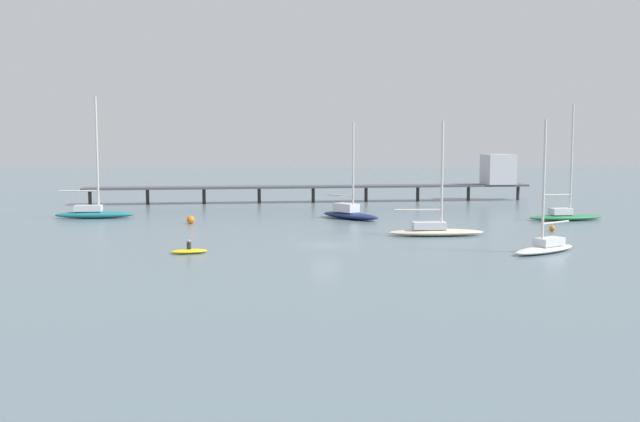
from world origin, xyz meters
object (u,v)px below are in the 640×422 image
Objects in this scene: sailboat_white at (546,245)px; mooring_buoy_inner at (191,220)px; sailboat_navy at (349,213)px; sailboat_teal at (94,211)px; sailboat_green at (565,214)px; dinghy_yellow at (189,251)px; pier at (411,178)px; mooring_buoy_mid at (552,228)px; sailboat_cream at (435,229)px.

mooring_buoy_inner is (-32.26, 22.11, -0.21)m from sailboat_white.
sailboat_teal is at bearing 176.80° from sailboat_navy.
sailboat_teal is at bearing 147.70° from sailboat_white.
sailboat_navy is at bearing 13.76° from mooring_buoy_inner.
dinghy_yellow is at bearing -149.86° from sailboat_green.
pier is 5.04× the size of sailboat_green.
sailboat_navy is (-25.07, 2.53, 0.03)m from sailboat_green.
pier is 21.15× the size of dinghy_yellow.
mooring_buoy_inner is (-43.22, -1.92, -0.27)m from sailboat_green.
pier is 28.21m from sailboat_navy.
mooring_buoy_mid is (-5.21, -9.96, -0.42)m from sailboat_green.
sailboat_navy is 12.72× the size of mooring_buoy_inner.
dinghy_yellow is 37.47m from mooring_buoy_mid.
sailboat_teal is 41.53m from sailboat_cream.
mooring_buoy_mid is (35.00, 13.39, 0.09)m from dinghy_yellow.
pier is at bearing 115.63° from sailboat_green.
sailboat_navy reaches higher than sailboat_white.
mooring_buoy_mid is at bearing 67.75° from sailboat_white.
sailboat_green reaches higher than sailboat_navy.
dinghy_yellow is (-15.13, -25.87, -0.54)m from sailboat_navy.
mooring_buoy_mid is at bearing 20.94° from dinghy_yellow.
dinghy_yellow is (-26.74, -51.42, -3.45)m from pier.
sailboat_cream is at bearing -65.50° from sailboat_navy.
sailboat_teal is 4.51× the size of dinghy_yellow.
sailboat_cream is (37.73, -17.35, -0.18)m from sailboat_teal.
sailboat_teal reaches higher than dinghy_yellow.
sailboat_navy is at bearing 114.50° from sailboat_cream.
sailboat_white is at bearing -34.43° from mooring_buoy_inner.
sailboat_teal is at bearing -150.54° from pier.
sailboat_white is (2.51, -52.10, -3.00)m from pier.
sailboat_white is at bearing -87.25° from pier.
mooring_buoy_mid is (50.46, -14.19, -0.53)m from sailboat_teal.
mooring_buoy_inner is (-3.02, 21.43, 0.24)m from dinghy_yellow.
dinghy_yellow is (-40.20, -23.34, -0.51)m from sailboat_green.
pier is at bearing 45.23° from mooring_buoy_inner.
sailboat_teal is (-42.20, -23.83, -2.83)m from pier.
sailboat_teal is at bearing 175.65° from sailboat_green.
dinghy_yellow is at bearing -120.33° from sailboat_navy.
sailboat_cream is at bearing -23.89° from mooring_buoy_inner.
sailboat_cream is 3.45× the size of dinghy_yellow.
sailboat_green is at bearing 30.14° from dinghy_yellow.
sailboat_navy is (-7.13, 15.64, 0.09)m from sailboat_cream.
dinghy_yellow reaches higher than mooring_buoy_inner.
sailboat_white is at bearing -1.33° from dinghy_yellow.
sailboat_green is at bearing 2.54° from mooring_buoy_inner.
sailboat_green is 22.50× the size of mooring_buoy_mid.
sailboat_green reaches higher than sailboat_white.
sailboat_teal is 31.63m from dinghy_yellow.
sailboat_navy reaches higher than mooring_buoy_inner.
sailboat_green is (13.47, -28.07, -2.94)m from pier.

